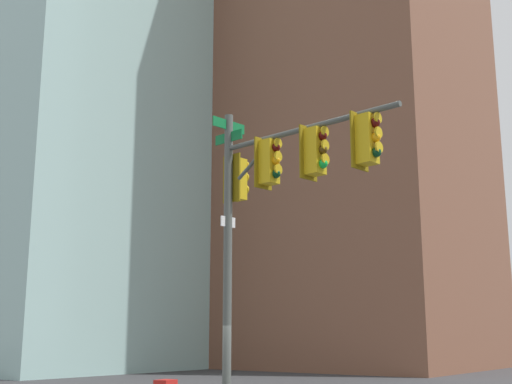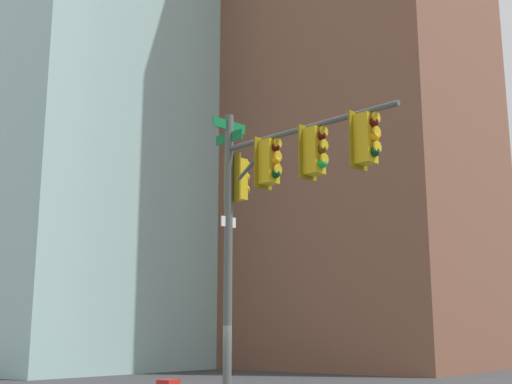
# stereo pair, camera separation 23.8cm
# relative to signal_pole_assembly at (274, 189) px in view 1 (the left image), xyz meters

# --- Properties ---
(signal_pole_assembly) EXTENTS (5.13, 1.29, 7.47)m
(signal_pole_assembly) POSITION_rel_signal_pole_assembly_xyz_m (0.00, 0.00, 0.00)
(signal_pole_assembly) COLOR #4C514C
(signal_pole_assembly) RESTS_ON ground_plane
(building_brick_nearside) EXTENTS (27.12, 15.18, 46.82)m
(building_brick_nearside) POSITION_rel_signal_pole_assembly_xyz_m (22.72, -34.98, 17.96)
(building_brick_nearside) COLOR #845B47
(building_brick_nearside) RESTS_ON ground_plane
(building_brick_midblock) EXTENTS (22.41, 16.25, 44.73)m
(building_brick_midblock) POSITION_rel_signal_pole_assembly_xyz_m (17.83, -31.64, 16.91)
(building_brick_midblock) COLOR brown
(building_brick_midblock) RESTS_ON ground_plane
(building_glass_tower) EXTENTS (27.66, 25.95, 58.86)m
(building_glass_tower) POSITION_rel_signal_pole_assembly_xyz_m (36.02, -22.00, 23.97)
(building_glass_tower) COLOR #9EC6C1
(building_glass_tower) RESTS_ON ground_plane
(building_brick_farside) EXTENTS (17.01, 16.67, 44.59)m
(building_brick_farside) POSITION_rel_signal_pole_assembly_xyz_m (30.98, -39.11, 16.84)
(building_brick_farside) COLOR #4C3328
(building_brick_farside) RESTS_ON ground_plane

